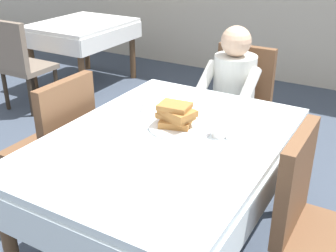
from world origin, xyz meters
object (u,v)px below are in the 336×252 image
Objects in this scene: breakfast_stack at (176,115)px; fork_left_of_plate at (143,122)px; diner_person at (232,90)px; chair_diner at (239,101)px; spoon_near_edge at (137,152)px; background_table_far at (82,32)px; dining_table_main at (165,153)px; chair_left_side at (58,140)px; knife_right_of_plate at (206,138)px; background_chair_empty at (19,60)px; cup_coffee at (220,129)px; chair_right_side at (313,218)px; plate_breakfast at (175,127)px; syrup_pitcher at (145,105)px.

fork_left_of_plate is at bearing -171.04° from breakfast_stack.
chair_diner is at bearing -90.00° from diner_person.
background_table_far is at bearing 122.04° from spoon_near_edge.
dining_table_main is 1.36× the size of background_table_far.
chair_left_side is 0.98m from knife_right_of_plate.
fork_left_of_plate is (0.57, 0.10, 0.21)m from chair_left_side.
chair_diner is 2.28m from background_chair_empty.
cup_coffee is at bearing 5.52° from breakfast_stack.
cup_coffee is at bearing -36.45° from background_table_far.
chair_left_side is at bearing -90.00° from chair_right_side.
chair_diner is 3.32× the size of plate_breakfast.
chair_left_side is 2.57m from background_table_far.
syrup_pitcher is 0.40× the size of knife_right_of_plate.
syrup_pitcher is 0.48m from knife_right_of_plate.
chair_right_side is (0.82, -1.17, 0.00)m from chair_diner.
chair_left_side is 1.90m from background_chair_empty.
knife_right_of_plate is (-0.59, 0.10, 0.21)m from chair_right_side.
chair_right_side reaches higher than breakfast_stack.
cup_coffee is 3.19m from background_table_far.
dining_table_main is 0.78m from chair_right_side.
chair_left_side reaches higher than plate_breakfast.
chair_left_side is at bearing 58.19° from chair_diner.
chair_left_side is at bearing 102.60° from fork_left_of_plate.
dining_table_main is at bearing -147.21° from cup_coffee.
spoon_near_edge is at bearing -94.70° from plate_breakfast.
breakfast_stack is at bearing -80.43° from chair_left_side.
background_chair_empty is at bearing 136.96° from spoon_near_edge.
dining_table_main is 0.21m from breakfast_stack.
breakfast_stack is at bearing -174.48° from cup_coffee.
syrup_pitcher is (0.49, 0.24, 0.25)m from chair_left_side.
background_table_far is (-2.29, 2.25, -0.12)m from spoon_near_edge.
spoon_near_edge reaches higher than background_table_far.
fork_left_of_plate is at bearing -42.46° from background_table_far.
chair_diner is at bearing -5.35° from fork_left_of_plate.
chair_left_side is 0.80m from plate_breakfast.
breakfast_stack is at bearing -22.62° from background_chair_empty.
diner_person is at bearing -6.72° from fork_left_of_plate.
breakfast_stack is at bearing -23.03° from syrup_pitcher.
background_chair_empty reaches higher than background_table_far.
syrup_pitcher is at bearing 169.99° from cup_coffee.
chair_left_side and background_chair_empty have the same top height.
chair_right_side is at bearing -19.46° from background_chair_empty.
breakfast_stack is (-0.01, 0.13, 0.17)m from dining_table_main.
spoon_near_edge is at bearing 139.37° from knife_right_of_plate.
cup_coffee is 0.10× the size of background_table_far.
breakfast_stack is (0.04, -0.89, 0.15)m from diner_person.
knife_right_of_plate is at bearing -84.10° from chair_left_side.
knife_right_of_plate is at bearing -17.46° from syrup_pitcher.
cup_coffee is 1.41× the size of syrup_pitcher.
diner_person is 4.00× the size of plate_breakfast.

